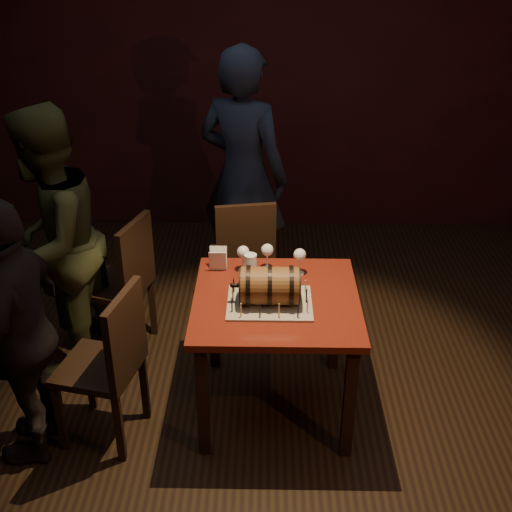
# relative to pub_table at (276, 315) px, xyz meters

# --- Properties ---
(room_shell) EXTENTS (5.04, 5.04, 2.80)m
(room_shell) POSITION_rel_pub_table_xyz_m (-0.17, 0.05, 0.76)
(room_shell) COLOR black
(room_shell) RESTS_ON ground
(pub_table) EXTENTS (0.90, 0.90, 0.75)m
(pub_table) POSITION_rel_pub_table_xyz_m (0.00, 0.00, 0.00)
(pub_table) COLOR #4F140D
(pub_table) RESTS_ON ground
(cake_board) EXTENTS (0.45, 0.35, 0.01)m
(cake_board) POSITION_rel_pub_table_xyz_m (-0.04, -0.06, 0.12)
(cake_board) COLOR gray
(cake_board) RESTS_ON pub_table
(barrel_cake) EXTENTS (0.37, 0.22, 0.22)m
(barrel_cake) POSITION_rel_pub_table_xyz_m (-0.04, -0.06, 0.22)
(barrel_cake) COLOR brown
(barrel_cake) RESTS_ON cake_board
(birthday_candles) EXTENTS (0.40, 0.30, 0.09)m
(birthday_candles) POSITION_rel_pub_table_xyz_m (-0.04, -0.06, 0.16)
(birthday_candles) COLOR #FAEF95
(birthday_candles) RESTS_ON cake_board
(wine_glass_left) EXTENTS (0.07, 0.07, 0.16)m
(wine_glass_left) POSITION_rel_pub_table_xyz_m (-0.19, 0.29, 0.23)
(wine_glass_left) COLOR silver
(wine_glass_left) RESTS_ON pub_table
(wine_glass_mid) EXTENTS (0.07, 0.07, 0.16)m
(wine_glass_mid) POSITION_rel_pub_table_xyz_m (-0.05, 0.32, 0.23)
(wine_glass_mid) COLOR silver
(wine_glass_mid) RESTS_ON pub_table
(wine_glass_right) EXTENTS (0.07, 0.07, 0.16)m
(wine_glass_right) POSITION_rel_pub_table_xyz_m (0.13, 0.26, 0.23)
(wine_glass_right) COLOR silver
(wine_glass_right) RESTS_ON pub_table
(pint_of_ale) EXTENTS (0.07, 0.07, 0.15)m
(pint_of_ale) POSITION_rel_pub_table_xyz_m (-0.15, 0.21, 0.18)
(pint_of_ale) COLOR silver
(pint_of_ale) RESTS_ON pub_table
(menu_card) EXTENTS (0.10, 0.05, 0.13)m
(menu_card) POSITION_rel_pub_table_xyz_m (-0.34, 0.31, 0.17)
(menu_card) COLOR white
(menu_card) RESTS_ON pub_table
(chair_back) EXTENTS (0.46, 0.46, 0.93)m
(chair_back) POSITION_rel_pub_table_xyz_m (-0.21, 0.94, -0.12)
(chair_back) COLOR black
(chair_back) RESTS_ON ground
(chair_left_rear) EXTENTS (0.50, 0.50, 0.93)m
(chair_left_rear) POSITION_rel_pub_table_xyz_m (-0.97, 0.59, -0.12)
(chair_left_rear) COLOR black
(chair_left_rear) RESTS_ON ground
(chair_left_front) EXTENTS (0.48, 0.48, 0.93)m
(chair_left_front) POSITION_rel_pub_table_xyz_m (-0.87, -0.26, -0.12)
(chair_left_front) COLOR black
(chair_left_front) RESTS_ON ground
(person_back) EXTENTS (0.80, 0.68, 1.85)m
(person_back) POSITION_rel_pub_table_xyz_m (-0.23, 1.37, 0.29)
(person_back) COLOR #181F30
(person_back) RESTS_ON ground
(person_left_rear) EXTENTS (0.82, 0.95, 1.67)m
(person_left_rear) POSITION_rel_pub_table_xyz_m (-1.35, 0.44, 0.20)
(person_left_rear) COLOR #373C1E
(person_left_rear) RESTS_ON ground
(person_left_front) EXTENTS (0.38, 0.87, 1.47)m
(person_left_front) POSITION_rel_pub_table_xyz_m (-1.28, -0.34, 0.09)
(person_left_front) COLOR black
(person_left_front) RESTS_ON ground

